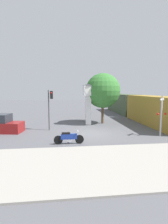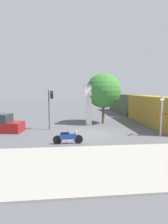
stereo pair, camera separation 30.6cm
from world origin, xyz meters
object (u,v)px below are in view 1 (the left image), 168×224
at_px(clock_tower, 88,98).
at_px(parked_car, 0,125).
at_px(traffic_light, 50,103).
at_px(street_tree, 103,91).
at_px(railroad_crossing_signal, 161,114).
at_px(freight_train, 135,106).
at_px(motorcycle, 69,138).

height_order(clock_tower, parked_car, clock_tower).
bearing_deg(traffic_light, clock_tower, 29.64).
xyz_separation_m(clock_tower, street_tree, (1.88, 0.65, 0.82)).
xyz_separation_m(traffic_light, parked_car, (-4.87, -0.40, -2.09)).
xyz_separation_m(railroad_crossing_signal, street_tree, (-3.83, 6.66, 2.05)).
relative_size(railroad_crossing_signal, street_tree, 0.59).
distance_m(freight_train, parked_car, 18.85).
bearing_deg(street_tree, clock_tower, -160.88).
distance_m(street_tree, parked_car, 12.03).
height_order(freight_train, street_tree, street_tree).
height_order(traffic_light, railroad_crossing_signal, traffic_light).
xyz_separation_m(clock_tower, railroad_crossing_signal, (5.71, -6.01, -1.23)).
bearing_deg(railroad_crossing_signal, traffic_light, 160.31).
height_order(motorcycle, parked_car, parked_car).
height_order(motorcycle, freight_train, freight_train).
bearing_deg(clock_tower, traffic_light, -150.36).
bearing_deg(traffic_light, freight_train, 31.23).
bearing_deg(railroad_crossing_signal, parked_car, 167.94).
bearing_deg(street_tree, parked_car, -162.47).
bearing_deg(freight_train, parked_car, -155.44).
xyz_separation_m(railroad_crossing_signal, parked_car, (-14.86, 3.18, -1.25)).
bearing_deg(freight_train, traffic_light, -148.77).
height_order(traffic_light, parked_car, traffic_light).
relative_size(traffic_light, street_tree, 0.67).
height_order(motorcycle, railroad_crossing_signal, railroad_crossing_signal).
relative_size(motorcycle, clock_tower, 0.47).
xyz_separation_m(traffic_light, street_tree, (6.16, 3.08, 1.20)).
height_order(clock_tower, street_tree, street_tree).
bearing_deg(traffic_light, street_tree, 26.61).
bearing_deg(motorcycle, traffic_light, 108.19).
relative_size(clock_tower, street_tree, 0.79).
height_order(freight_train, parked_car, freight_train).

